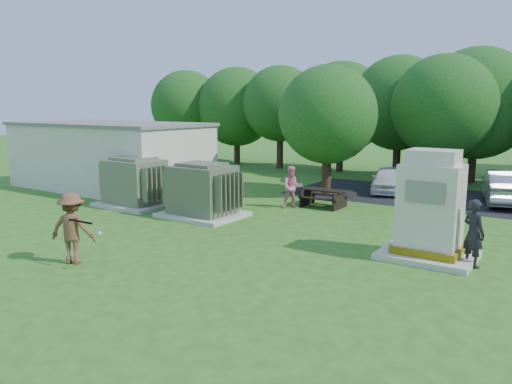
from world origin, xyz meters
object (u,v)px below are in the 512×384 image
Objects in this scene: batter at (72,228)px; car_silver_a at (505,187)px; person_by_generator at (474,233)px; transformer_right at (202,192)px; picnic_table at (323,196)px; generator_cabinet at (430,212)px; transformer_left at (135,183)px; person_at_picnic at (292,187)px; car_white at (388,179)px.

batter is 17.70m from car_silver_a.
batter is 10.66m from person_by_generator.
transformer_right is 1.72× the size of picnic_table.
generator_cabinet is 1.57× the size of batter.
batter is (-2.24, -10.58, 0.50)m from picnic_table.
transformer_right is at bearing -106.46° from batter.
generator_cabinet is 9.75m from batter.
picnic_table is 0.39× the size of car_silver_a.
transformer_left is 1.65× the size of person_by_generator.
transformer_left is 12.34m from generator_cabinet.
car_silver_a is (0.61, 9.78, -0.59)m from generator_cabinet.
transformer_left is 1.55× the size of batter.
batter reaches higher than person_at_picnic.
generator_cabinet is 9.81m from car_silver_a.
batter is 15.88m from car_white.
batter is at bearing -82.99° from transformer_right.
generator_cabinet is 7.42m from picnic_table.
person_by_generator is 0.49× the size of car_white.
generator_cabinet is at bearing 72.36° from car_silver_a.
car_white is at bearing 32.06° from person_at_picnic.
car_white is (-5.71, 9.84, -0.27)m from person_by_generator.
person_at_picnic is (2.06, 3.28, -0.09)m from transformer_right.
transformer_left is 0.99× the size of generator_cabinet.
car_silver_a is at bearing -52.95° from person_by_generator.
car_white is at bearing -26.08° from person_by_generator.
generator_cabinet is at bearing 29.89° from person_by_generator.
car_silver_a is at bearing 35.46° from transformer_left.
car_white is 0.83× the size of car_silver_a.
transformer_left reaches higher than person_at_picnic.
batter is at bearing 47.42° from car_silver_a.
generator_cabinet is at bearing -2.63° from transformer_left.
person_by_generator is 1.04× the size of person_at_picnic.
transformer_right reaches higher than picnic_table.
person_at_picnic is (-7.73, 3.93, -0.03)m from person_by_generator.
transformer_right is 0.67× the size of car_silver_a.
person_by_generator reaches higher than car_white.
car_white is (2.03, 5.91, -0.24)m from person_at_picnic.
batter reaches higher than car_silver_a.
transformer_left is 1.72× the size of picnic_table.
generator_cabinet reaches higher than car_silver_a.
picnic_table is 10.82m from batter.
person_at_picnic is 0.47× the size of car_white.
transformer_right is 0.81× the size of car_white.
transformer_right is 3.88m from person_at_picnic.
transformer_right is 9.81m from person_by_generator.
generator_cabinet is 7.62m from person_at_picnic.
car_silver_a is (6.21, 4.98, 0.27)m from picnic_table.
transformer_right reaches higher than person_at_picnic.
generator_cabinet is at bearing -81.38° from car_white.
transformer_left is 6.63m from person_at_picnic.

